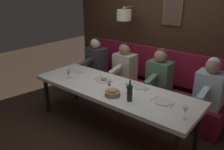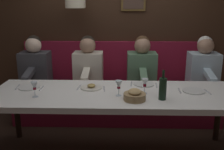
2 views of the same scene
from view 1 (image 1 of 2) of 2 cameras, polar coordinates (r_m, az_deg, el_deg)
The scene contains 18 objects.
ground_plane at distance 3.87m, azimuth 0.07°, elevation -13.19°, with size 12.00×12.00×0.00m, color #332319.
dining_table at distance 3.53m, azimuth 0.07°, elevation -4.05°, with size 0.90×2.71×0.74m.
banquette_bench at distance 4.39m, azimuth 7.43°, elevation -5.55°, with size 0.52×2.91×0.45m, color maroon.
back_wall_panel at distance 4.51m, azimuth 11.99°, elevation 10.23°, with size 0.59×4.11×2.90m.
diner_nearest at distance 3.72m, azimuth 23.55°, elevation -2.25°, with size 0.60×0.40×0.79m.
diner_near at distance 4.00m, azimuth 11.93°, elevation 0.67°, with size 0.60×0.40×0.79m.
diner_middle at distance 4.36m, azimuth 3.24°, elevation 2.84°, with size 0.60×0.40×0.79m.
diner_far at distance 4.82m, azimuth -4.01°, elevation 4.59°, with size 0.60×0.40×0.79m.
place_setting_0 at distance 3.76m, azimuth -2.02°, elevation -1.21°, with size 0.24×0.32×0.05m.
place_setting_1 at distance 3.54m, azimuth 6.99°, elevation -2.91°, with size 0.24×0.32×0.01m.
place_setting_2 at distance 4.22m, azimuth -9.30°, elevation 0.97°, with size 0.24×0.32×0.01m.
place_setting_3 at distance 3.14m, azimuth 12.75°, elevation -6.61°, with size 0.24×0.32×0.01m.
wine_glass_0 at distance 2.78m, azimuth 18.06°, elevation -8.44°, with size 0.07×0.07×0.16m.
wine_glass_1 at distance 3.90m, azimuth -10.97°, elevation 0.83°, with size 0.07×0.07×0.16m.
wine_glass_2 at distance 3.37m, azimuth -0.67°, elevation -2.03°, with size 0.07×0.07×0.16m.
wine_glass_3 at distance 3.27m, azimuth 3.89°, elevation -2.80°, with size 0.07×0.07×0.16m.
wine_bottle at distance 3.06m, azimuth 4.50°, elevation -4.56°, with size 0.08×0.08×0.30m.
bread_bowl at distance 3.22m, azimuth 0.15°, elevation -4.48°, with size 0.22×0.22×0.12m.
Camera 1 is at (-2.49, -2.01, 2.18)m, focal length 36.20 mm.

